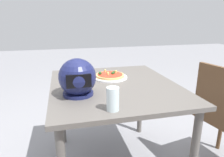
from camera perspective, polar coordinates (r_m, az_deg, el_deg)
name	(u,v)px	position (r m, az deg, el deg)	size (l,w,h in m)	color
dining_table	(114,95)	(1.60, 0.60, -4.56)	(0.95, 1.07, 0.75)	#5B5651
pizza_plate	(110,77)	(1.73, -0.56, 0.38)	(0.29, 0.29, 0.01)	white
pizza	(110,75)	(1.73, -0.57, 0.95)	(0.24, 0.24, 0.04)	tan
motorcycle_helmet	(78,78)	(1.34, -9.59, 0.14)	(0.24, 0.24, 0.24)	#191E4C
drinking_glass	(113,99)	(1.12, 0.22, -5.72)	(0.07, 0.07, 0.13)	silver
chair_side	(222,114)	(1.87, 28.37, -8.63)	(0.47, 0.47, 0.90)	brown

